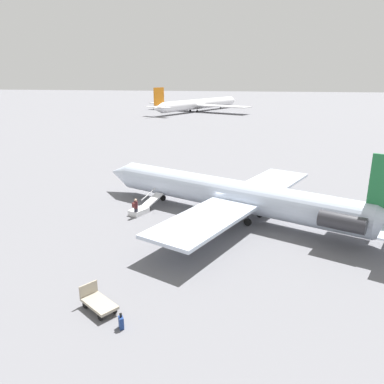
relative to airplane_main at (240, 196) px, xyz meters
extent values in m
plane|color=slate|center=(0.89, -0.38, -2.11)|extent=(600.00, 600.00, 0.00)
cylinder|color=silver|center=(0.89, -0.38, -0.03)|extent=(23.11, 11.81, 2.69)
cone|color=silver|center=(13.28, -5.62, -0.03)|extent=(3.76, 3.58, 2.64)
cube|color=silver|center=(2.27, 5.96, -0.23)|extent=(7.89, 10.94, 0.27)
cube|color=silver|center=(-2.70, -5.78, -0.23)|extent=(7.89, 10.94, 0.27)
cylinder|color=#2D2D33|center=(-7.62, 5.28, 0.17)|extent=(3.45, 2.37, 1.21)
cylinder|color=#2D2D33|center=(-9.09, 1.79, 0.17)|extent=(3.45, 2.37, 1.21)
cylinder|color=black|center=(8.06, -3.41, -1.78)|extent=(0.68, 0.41, 0.67)
cylinder|color=#2D2D33|center=(8.06, -3.41, -1.34)|extent=(0.12, 0.12, 0.21)
cylinder|color=black|center=(-0.85, 1.67, -1.78)|extent=(0.68, 0.41, 0.67)
cylinder|color=#2D2D33|center=(-0.85, 1.67, -1.34)|extent=(0.12, 0.12, 0.21)
cylinder|color=black|center=(-1.79, -0.56, -1.78)|extent=(0.68, 0.41, 0.67)
cylinder|color=#2D2D33|center=(-1.79, -0.56, -1.34)|extent=(0.12, 0.12, 0.21)
cylinder|color=silver|center=(22.47, -105.99, 0.52)|extent=(20.82, 42.36, 3.40)
cone|color=silver|center=(12.88, -128.22, 0.52)|extent=(4.55, 4.76, 3.34)
cone|color=silver|center=(32.19, -83.46, 0.52)|extent=(4.81, 5.38, 3.34)
cube|color=orange|center=(31.84, -84.27, 4.10)|extent=(2.14, 4.48, 5.45)
cube|color=silver|center=(32.03, -83.83, 0.86)|extent=(9.56, 5.65, 0.17)
cube|color=silver|center=(33.53, -108.33, 0.27)|extent=(19.38, 12.43, 0.34)
cube|color=silver|center=(13.18, -99.55, 0.27)|extent=(19.38, 12.43, 0.34)
cylinder|color=black|center=(16.72, -119.32, -1.69)|extent=(0.53, 0.86, 0.84)
cylinder|color=gray|center=(16.72, -119.32, -1.14)|extent=(0.15, 0.15, 0.26)
cylinder|color=black|center=(25.64, -102.50, -1.69)|extent=(0.53, 0.86, 0.84)
cylinder|color=gray|center=(25.64, -102.50, -1.14)|extent=(0.15, 0.15, 0.26)
cylinder|color=black|center=(22.83, -101.29, -1.69)|extent=(0.53, 0.86, 0.84)
cylinder|color=gray|center=(22.83, -101.29, -1.14)|extent=(0.15, 0.15, 0.26)
cube|color=silver|center=(9.18, 0.78, -1.86)|extent=(1.71, 2.09, 0.50)
cube|color=silver|center=(8.40, -1.06, -1.26)|extent=(1.70, 2.41, 0.83)
cube|color=silver|center=(8.81, -1.24, -0.76)|extent=(0.92, 2.07, 0.77)
cube|color=#23232D|center=(9.16, 1.57, -1.69)|extent=(0.29, 0.34, 0.85)
cylinder|color=#4C1E23|center=(9.16, 1.57, -0.94)|extent=(0.36, 0.36, 0.65)
sphere|color=beige|center=(9.16, 1.57, -0.49)|extent=(0.24, 0.24, 0.24)
cube|color=#592323|center=(9.26, 1.82, -0.91)|extent=(0.33, 0.27, 0.44)
cube|color=#9E937F|center=(6.34, 15.44, -1.67)|extent=(2.44, 2.13, 0.16)
cube|color=#9E937F|center=(7.22, 14.86, -1.24)|extent=(0.67, 0.96, 0.70)
cylinder|color=black|center=(7.22, 15.39, -1.93)|extent=(0.37, 0.30, 0.36)
cylinder|color=black|center=(6.74, 14.65, -1.93)|extent=(0.37, 0.30, 0.36)
cylinder|color=black|center=(5.94, 16.24, -1.93)|extent=(0.37, 0.30, 0.36)
cylinder|color=black|center=(5.45, 15.50, -1.93)|extent=(0.37, 0.30, 0.36)
cube|color=navy|center=(4.62, 16.62, -1.79)|extent=(0.38, 0.42, 0.64)
cube|color=black|center=(4.62, 16.62, -1.35)|extent=(0.12, 0.10, 0.24)
camera|label=1|loc=(-2.04, 31.63, 10.06)|focal=35.00mm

